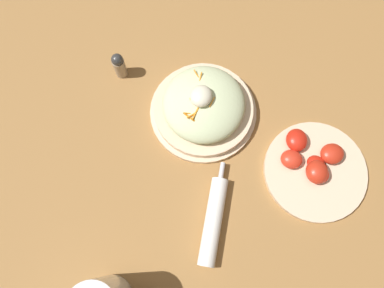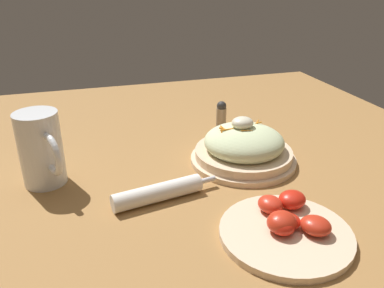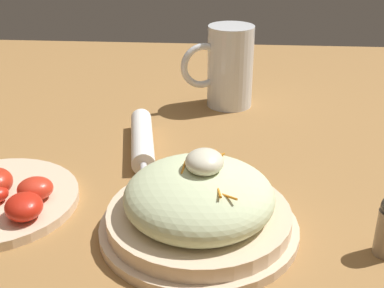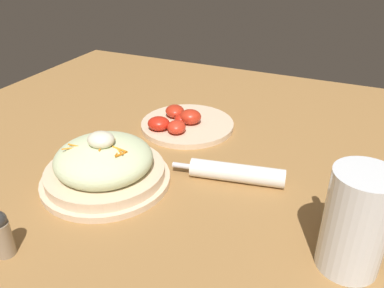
% 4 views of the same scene
% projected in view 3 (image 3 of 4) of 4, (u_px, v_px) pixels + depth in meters
% --- Properties ---
extents(ground_plane, '(1.43, 1.43, 0.00)m').
position_uv_depth(ground_plane, '(193.00, 170.00, 0.77)').
color(ground_plane, '#9E703D').
extents(salad_plate, '(0.24, 0.24, 0.11)m').
position_uv_depth(salad_plate, '(199.00, 206.00, 0.61)').
color(salad_plate, beige).
rests_on(salad_plate, ground_plane).
extents(beer_mug, '(0.09, 0.14, 0.15)m').
position_uv_depth(beer_mug, '(229.00, 71.00, 0.98)').
color(beer_mug, white).
rests_on(beer_mug, ground_plane).
extents(napkin_roll, '(0.21, 0.06, 0.03)m').
position_uv_depth(napkin_roll, '(142.00, 140.00, 0.82)').
color(napkin_roll, white).
rests_on(napkin_roll, ground_plane).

